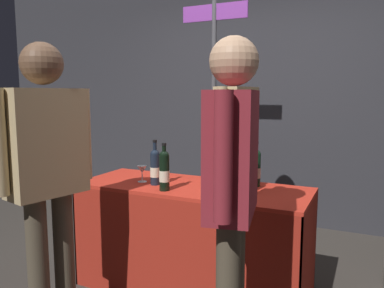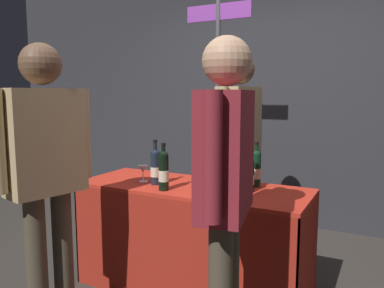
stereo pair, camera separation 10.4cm
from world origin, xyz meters
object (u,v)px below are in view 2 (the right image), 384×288
(booth_signpost, at_px, (218,99))
(display_bottle_0, at_px, (212,164))
(featured_wine_bottle, at_px, (248,174))
(wine_glass_near_vendor, at_px, (143,170))
(vendor_presenter, at_px, (239,139))
(tasting_table, at_px, (192,220))
(taster_foreground_right, at_px, (45,162))

(booth_signpost, bearing_deg, display_bottle_0, -68.84)
(featured_wine_bottle, xyz_separation_m, booth_signpost, (-0.61, 0.88, 0.48))
(wine_glass_near_vendor, relative_size, vendor_presenter, 0.07)
(tasting_table, distance_m, display_bottle_0, 0.43)
(display_bottle_0, xyz_separation_m, wine_glass_near_vendor, (-0.49, -0.16, -0.06))
(tasting_table, bearing_deg, vendor_presenter, 77.44)
(taster_foreground_right, bearing_deg, tasting_table, -19.45)
(featured_wine_bottle, height_order, display_bottle_0, display_bottle_0)
(tasting_table, height_order, taster_foreground_right, taster_foreground_right)
(tasting_table, distance_m, featured_wine_bottle, 0.56)
(taster_foreground_right, bearing_deg, wine_glass_near_vendor, 2.42)
(wine_glass_near_vendor, relative_size, taster_foreground_right, 0.07)
(tasting_table, bearing_deg, booth_signpost, 102.40)
(tasting_table, height_order, display_bottle_0, display_bottle_0)
(booth_signpost, bearing_deg, wine_glass_near_vendor, -101.13)
(display_bottle_0, xyz_separation_m, taster_foreground_right, (-0.64, -0.93, 0.11))
(taster_foreground_right, bearing_deg, display_bottle_0, -21.32)
(featured_wine_bottle, relative_size, taster_foreground_right, 0.17)
(featured_wine_bottle, distance_m, display_bottle_0, 0.32)
(display_bottle_0, relative_size, booth_signpost, 0.15)
(wine_glass_near_vendor, height_order, taster_foreground_right, taster_foreground_right)
(taster_foreground_right, bearing_deg, booth_signpost, 2.36)
(vendor_presenter, bearing_deg, booth_signpost, -126.22)
(wine_glass_near_vendor, bearing_deg, display_bottle_0, 17.77)
(tasting_table, distance_m, taster_foreground_right, 1.11)
(wine_glass_near_vendor, bearing_deg, taster_foreground_right, -101.03)
(featured_wine_bottle, bearing_deg, taster_foreground_right, -138.53)
(tasting_table, relative_size, taster_foreground_right, 0.96)
(featured_wine_bottle, bearing_deg, tasting_table, -177.95)
(display_bottle_0, distance_m, booth_signpost, 0.97)
(wine_glass_near_vendor, distance_m, booth_signpost, 1.10)
(featured_wine_bottle, height_order, wine_glass_near_vendor, featured_wine_bottle)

